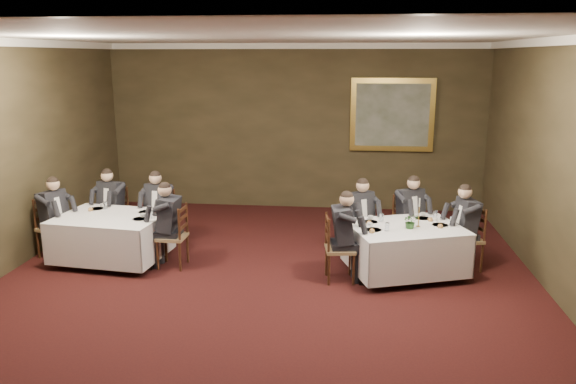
% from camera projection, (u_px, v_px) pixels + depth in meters
% --- Properties ---
extents(ground, '(10.00, 10.00, 0.00)m').
position_uv_depth(ground, '(259.00, 303.00, 7.58)').
color(ground, black).
rests_on(ground, ground).
extents(ceiling, '(8.00, 10.00, 0.10)m').
position_uv_depth(ceiling, '(255.00, 34.00, 6.75)').
color(ceiling, silver).
rests_on(ceiling, back_wall).
extents(back_wall, '(8.00, 0.10, 3.50)m').
position_uv_depth(back_wall, '(295.00, 128.00, 11.99)').
color(back_wall, '#2F2817').
rests_on(back_wall, ground).
extents(crown_molding, '(8.00, 10.00, 0.12)m').
position_uv_depth(crown_molding, '(255.00, 39.00, 6.76)').
color(crown_molding, white).
rests_on(crown_molding, back_wall).
extents(table_main, '(1.96, 1.72, 0.67)m').
position_uv_depth(table_main, '(405.00, 246.00, 8.46)').
color(table_main, '#321A0E').
rests_on(table_main, ground).
extents(table_second, '(1.79, 1.44, 0.67)m').
position_uv_depth(table_second, '(112.00, 235.00, 9.01)').
color(table_second, '#321A0E').
rests_on(table_second, ground).
extents(chair_main_backleft, '(0.59, 0.59, 1.00)m').
position_uv_depth(chair_main_backleft, '(358.00, 241.00, 9.20)').
color(chair_main_backleft, olive).
rests_on(chair_main_backleft, ground).
extents(diner_main_backleft, '(0.59, 0.62, 1.35)m').
position_uv_depth(diner_main_backleft, '(359.00, 228.00, 9.14)').
color(diner_main_backleft, black).
rests_on(diner_main_backleft, chair_main_backleft).
extents(chair_main_backright, '(0.59, 0.58, 1.00)m').
position_uv_depth(chair_main_backright, '(407.00, 237.00, 9.39)').
color(chair_main_backright, olive).
rests_on(chair_main_backright, ground).
extents(diner_main_backright, '(0.58, 0.61, 1.35)m').
position_uv_depth(diner_main_backright, '(409.00, 225.00, 9.33)').
color(diner_main_backright, black).
rests_on(diner_main_backright, chair_main_backright).
extents(chair_main_endleft, '(0.48, 0.49, 1.00)m').
position_uv_depth(chair_main_endleft, '(339.00, 262.00, 8.28)').
color(chair_main_endleft, olive).
rests_on(chair_main_endleft, ground).
extents(diner_main_endleft, '(0.53, 0.46, 1.35)m').
position_uv_depth(diner_main_endleft, '(340.00, 247.00, 8.23)').
color(diner_main_endleft, black).
rests_on(diner_main_endleft, chair_main_endleft).
extents(chair_main_endright, '(0.51, 0.53, 1.00)m').
position_uv_depth(chair_main_endright, '(466.00, 251.00, 8.73)').
color(chair_main_endright, olive).
rests_on(chair_main_endright, ground).
extents(diner_main_endright, '(0.56, 0.50, 1.35)m').
position_uv_depth(diner_main_endright, '(466.00, 237.00, 8.67)').
color(diner_main_endright, black).
rests_on(diner_main_endright, chair_main_endright).
extents(chair_sec_backleft, '(0.52, 0.51, 1.00)m').
position_uv_depth(chair_sec_backleft, '(114.00, 227.00, 9.95)').
color(chair_sec_backleft, olive).
rests_on(chair_sec_backleft, ground).
extents(diner_sec_backleft, '(0.50, 0.56, 1.35)m').
position_uv_depth(diner_sec_backleft, '(113.00, 215.00, 9.89)').
color(diner_sec_backleft, black).
rests_on(diner_sec_backleft, chair_sec_backleft).
extents(chair_sec_backright, '(0.51, 0.49, 1.00)m').
position_uv_depth(chair_sec_backright, '(161.00, 231.00, 9.77)').
color(chair_sec_backright, olive).
rests_on(chair_sec_backright, ground).
extents(diner_sec_backright, '(0.48, 0.54, 1.35)m').
position_uv_depth(diner_sec_backright, '(160.00, 218.00, 9.70)').
color(diner_sec_backright, black).
rests_on(diner_sec_backright, chair_sec_backright).
extents(chair_sec_endright, '(0.43, 0.45, 1.00)m').
position_uv_depth(chair_sec_endright, '(173.00, 249.00, 8.83)').
color(chair_sec_endright, olive).
rests_on(chair_sec_endright, ground).
extents(diner_sec_endright, '(0.49, 0.43, 1.35)m').
position_uv_depth(diner_sec_endright, '(172.00, 235.00, 8.78)').
color(diner_sec_endright, black).
rests_on(diner_sec_endright, chair_sec_endright).
extents(chair_sec_endleft, '(0.55, 0.56, 1.00)m').
position_uv_depth(chair_sec_endleft, '(55.00, 240.00, 9.27)').
color(chair_sec_endleft, olive).
rests_on(chair_sec_endleft, ground).
extents(diner_sec_endleft, '(0.59, 0.54, 1.35)m').
position_uv_depth(diner_sec_endleft, '(54.00, 227.00, 9.21)').
color(diner_sec_endleft, black).
rests_on(diner_sec_endleft, chair_sec_endleft).
extents(centerpiece, '(0.26, 0.25, 0.24)m').
position_uv_depth(centerpiece, '(411.00, 220.00, 8.26)').
color(centerpiece, '#2D5926').
rests_on(centerpiece, table_main).
extents(candlestick, '(0.07, 0.07, 0.45)m').
position_uv_depth(candlestick, '(419.00, 216.00, 8.34)').
color(candlestick, '#AC8034').
rests_on(candlestick, table_main).
extents(place_setting_table_main, '(0.33, 0.31, 0.14)m').
position_uv_depth(place_setting_table_main, '(373.00, 219.00, 8.63)').
color(place_setting_table_main, white).
rests_on(place_setting_table_main, table_main).
extents(place_setting_table_second, '(0.33, 0.31, 0.14)m').
position_uv_depth(place_setting_table_second, '(100.00, 206.00, 9.37)').
color(place_setting_table_second, white).
rests_on(place_setting_table_second, table_second).
extents(painting, '(1.72, 0.09, 1.51)m').
position_uv_depth(painting, '(392.00, 115.00, 11.64)').
color(painting, '#E0BF52').
rests_on(painting, back_wall).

